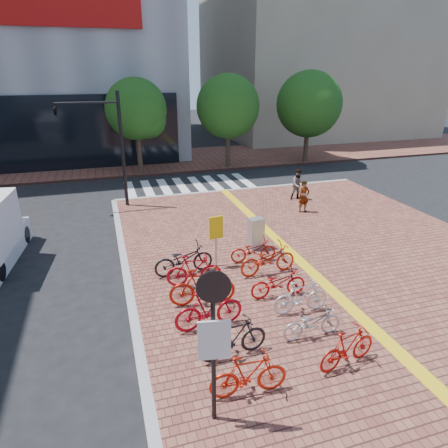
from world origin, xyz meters
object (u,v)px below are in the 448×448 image
object	(u,v)px
pedestrian_b	(298,184)
bike_8	(301,297)
pedestrian_a	(304,197)
bike_6	(348,348)
bike_7	(312,322)
bike_9	(278,283)
bike_4	(194,270)
bike_11	(253,250)
bike_1	(234,338)
bike_0	(249,375)
bike_10	(268,259)
bike_5	(184,259)
traffic_light_pole	(92,130)
bike_2	(209,309)
yellow_sign	(216,232)
bike_3	(202,287)
utility_box	(256,233)
notice_sign	(214,331)

from	to	relation	value
pedestrian_b	bike_8	bearing A→B (deg)	-111.60
pedestrian_a	bike_6	bearing A→B (deg)	-115.57
bike_7	bike_9	xyz separation A→B (m)	(-0.01, 2.04, 0.03)
bike_4	bike_7	distance (m)	4.11
bike_11	bike_1	bearing A→B (deg)	158.22
bike_0	bike_9	world-z (taller)	bike_0
bike_4	bike_10	size ratio (longest dim) A/B	0.88
bike_5	traffic_light_pole	xyz separation A→B (m)	(-2.51, 7.90, 3.26)
bike_2	pedestrian_b	world-z (taller)	pedestrian_b
bike_1	bike_6	bearing A→B (deg)	-120.05
bike_1	yellow_sign	distance (m)	4.77
bike_2	bike_3	size ratio (longest dim) A/B	0.97
bike_0	bike_3	distance (m)	3.63
bike_1	bike_6	xyz separation A→B (m)	(2.39, -1.05, -0.03)
bike_10	pedestrian_b	distance (m)	8.48
bike_3	bike_4	bearing A→B (deg)	5.25
bike_4	bike_0	bearing A→B (deg)	-171.61
bike_3	utility_box	size ratio (longest dim) A/B	1.60
bike_5	notice_sign	world-z (taller)	notice_sign
bike_6	utility_box	bearing A→B (deg)	-15.06
utility_box	notice_sign	bearing A→B (deg)	-117.00
bike_3	bike_11	world-z (taller)	bike_3
bike_5	bike_11	distance (m)	2.54
bike_10	traffic_light_pole	distance (m)	10.65
bike_3	bike_9	xyz separation A→B (m)	(2.27, -0.25, -0.12)
notice_sign	bike_5	bearing A→B (deg)	83.73
bike_4	utility_box	xyz separation A→B (m)	(2.87, 2.04, 0.08)
bike_9	bike_6	bearing A→B (deg)	-173.82
yellow_sign	utility_box	bearing A→B (deg)	27.99
pedestrian_a	yellow_sign	xyz separation A→B (m)	(-5.53, -4.16, 0.51)
bike_1	bike_4	xyz separation A→B (m)	(-0.12, 3.56, 0.01)
traffic_light_pole	bike_2	bearing A→B (deg)	-77.07
bike_1	bike_8	world-z (taller)	bike_1
bike_4	bike_8	xyz separation A→B (m)	(2.50, -2.36, -0.03)
bike_10	notice_sign	xyz separation A→B (m)	(-3.33, -5.23, 1.56)
bike_7	bike_10	xyz separation A→B (m)	(0.26, 3.46, 0.09)
bike_6	bike_8	distance (m)	2.25
bike_6	yellow_sign	world-z (taller)	yellow_sign
bike_2	bike_6	bearing A→B (deg)	-135.52
bike_2	bike_8	size ratio (longest dim) A/B	1.13
bike_7	pedestrian_b	world-z (taller)	pedestrian_b
bike_2	bike_4	world-z (taller)	bike_2
bike_2	bike_3	bearing A→B (deg)	-9.38
bike_3	pedestrian_a	world-z (taller)	pedestrian_a
bike_8	pedestrian_a	xyz separation A→B (m)	(4.06, 7.58, 0.26)
bike_10	pedestrian_b	bearing A→B (deg)	-37.82
bike_5	notice_sign	xyz separation A→B (m)	(-0.66, -6.05, 1.55)
bike_8	yellow_sign	bearing A→B (deg)	25.04
bike_3	utility_box	bearing A→B (deg)	-35.81
bike_3	bike_9	size ratio (longest dim) A/B	1.11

